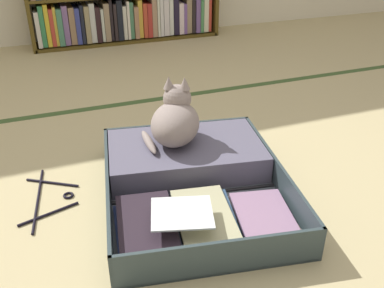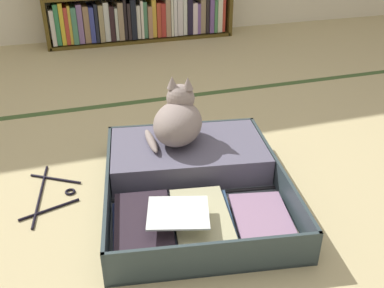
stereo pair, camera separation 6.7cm
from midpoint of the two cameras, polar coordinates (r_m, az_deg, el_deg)
name	(u,v)px [view 2 (the right image)]	position (r m, az deg, el deg)	size (l,w,h in m)	color
ground_plane	(200,194)	(1.68, 2.26, -6.66)	(10.00, 10.00, 0.00)	tan
tatami_border	(147,101)	(2.49, -5.22, 5.74)	(4.80, 0.05, 0.00)	#395328
open_suitcase	(191,176)	(1.69, 0.95, -4.28)	(0.78, 0.90, 0.13)	#303E42
black_cat	(178,120)	(1.74, -0.75, 3.23)	(0.30, 0.32, 0.26)	gray
clothes_hanger	(50,194)	(1.75, -17.26, -6.33)	(0.24, 0.41, 0.01)	black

